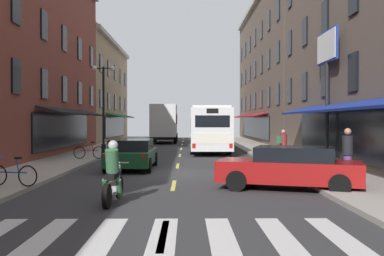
{
  "coord_description": "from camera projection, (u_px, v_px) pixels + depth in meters",
  "views": [
    {
      "loc": [
        0.45,
        -18.4,
        2.17
      ],
      "look_at": [
        0.8,
        12.4,
        1.68
      ],
      "focal_mm": 41.57,
      "sensor_mm": 36.0,
      "label": 1
    }
  ],
  "objects": [
    {
      "name": "ground_plane",
      "position": [
        176.0,
        174.0,
        18.42
      ],
      "size": [
        34.8,
        80.0,
        0.1
      ],
      "primitive_type": "cube",
      "color": "#333335"
    },
    {
      "name": "lane_centre_dashes",
      "position": [
        176.0,
        174.0,
        18.17
      ],
      "size": [
        0.14,
        73.9,
        0.01
      ],
      "color": "#DBCC4C",
      "rests_on": "ground"
    },
    {
      "name": "crosswalk_near",
      "position": [
        163.0,
        235.0,
        8.43
      ],
      "size": [
        7.1,
        2.8,
        0.01
      ],
      "color": "silver",
      "rests_on": "ground"
    },
    {
      "name": "sidewalk_left",
      "position": [
        34.0,
        172.0,
        18.36
      ],
      "size": [
        3.0,
        80.0,
        0.14
      ],
      "primitive_type": "cube",
      "color": "#A39E93",
      "rests_on": "ground"
    },
    {
      "name": "sidewalk_right",
      "position": [
        318.0,
        171.0,
        18.49
      ],
      "size": [
        3.0,
        80.0,
        0.14
      ],
      "primitive_type": "cube",
      "color": "#A39E93",
      "rests_on": "ground"
    },
    {
      "name": "billboard_sign",
      "position": [
        327.0,
        63.0,
        20.87
      ],
      "size": [
        0.4,
        2.81,
        6.28
      ],
      "color": "black",
      "rests_on": "sidewalk_right"
    },
    {
      "name": "transit_bus",
      "position": [
        209.0,
        128.0,
        32.28
      ],
      "size": [
        2.76,
        12.16,
        3.12
      ],
      "color": "silver",
      "rests_on": "ground"
    },
    {
      "name": "box_truck",
      "position": [
        165.0,
        123.0,
        43.76
      ],
      "size": [
        2.49,
        7.51,
        3.72
      ],
      "color": "#B21E19",
      "rests_on": "ground"
    },
    {
      "name": "sedan_near",
      "position": [
        290.0,
        168.0,
        14.01
      ],
      "size": [
        4.75,
        3.05,
        1.35
      ],
      "color": "maroon",
      "rests_on": "ground"
    },
    {
      "name": "sedan_mid",
      "position": [
        132.0,
        154.0,
        19.94
      ],
      "size": [
        2.05,
        4.49,
        1.34
      ],
      "color": "#144723",
      "rests_on": "ground"
    },
    {
      "name": "motorcycle_rider",
      "position": [
        113.0,
        177.0,
        11.64
      ],
      "size": [
        0.62,
        2.07,
        1.66
      ],
      "color": "black",
      "rests_on": "ground"
    },
    {
      "name": "bicycle_near",
      "position": [
        89.0,
        152.0,
        23.89
      ],
      "size": [
        1.71,
        0.48,
        0.91
      ],
      "color": "black",
      "rests_on": "sidewalk_left"
    },
    {
      "name": "bicycle_mid",
      "position": [
        13.0,
        174.0,
        13.79
      ],
      "size": [
        1.68,
        0.56,
        0.91
      ],
      "color": "black",
      "rests_on": "sidewalk_left"
    },
    {
      "name": "pedestrian_near",
      "position": [
        283.0,
        145.0,
        21.97
      ],
      "size": [
        0.52,
        0.45,
        1.6
      ],
      "rotation": [
        0.0,
        0.0,
        5.21
      ],
      "color": "#66387F",
      "rests_on": "sidewalk_right"
    },
    {
      "name": "pedestrian_mid",
      "position": [
        348.0,
        153.0,
        15.19
      ],
      "size": [
        0.36,
        0.36,
        1.78
      ],
      "rotation": [
        0.0,
        0.0,
        3.49
      ],
      "color": "#66387F",
      "rests_on": "sidewalk_right"
    },
    {
      "name": "street_lamp_twin",
      "position": [
        103.0,
        105.0,
        27.53
      ],
      "size": [
        1.42,
        0.32,
        5.45
      ],
      "color": "black",
      "rests_on": "sidewalk_left"
    }
  ]
}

